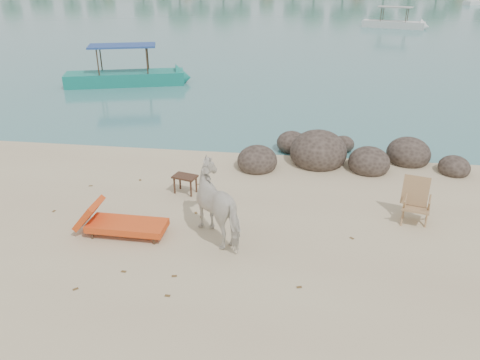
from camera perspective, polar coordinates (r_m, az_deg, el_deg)
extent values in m
ellipsoid|color=#2D241E|center=(13.16, 2.11, 2.23)|extent=(1.13, 1.24, 0.85)
ellipsoid|color=#2D241E|center=(13.73, 9.51, 3.29)|extent=(1.64, 1.81, 1.23)
ellipsoid|color=#2D241E|center=(13.52, 15.44, 1.95)|extent=(1.15, 1.26, 0.86)
ellipsoid|color=#2D241E|center=(14.46, 19.81, 2.94)|extent=(1.24, 1.37, 0.93)
ellipsoid|color=#2D241E|center=(14.14, 24.62, 1.30)|extent=(0.84, 0.93, 0.63)
ellipsoid|color=#2D241E|center=(14.71, 6.30, 4.44)|extent=(0.93, 1.02, 0.70)
ellipsoid|color=#2D241E|center=(14.96, 12.47, 4.17)|extent=(0.68, 0.74, 0.51)
imported|color=silver|center=(9.65, -2.25, -3.00)|extent=(1.82, 1.87, 1.52)
plane|color=brown|center=(8.47, -8.82, -13.91)|extent=(0.10, 0.10, 0.00)
plane|color=brown|center=(11.74, -21.72, -3.67)|extent=(0.11, 0.11, 0.00)
plane|color=brown|center=(12.25, -5.06, -0.65)|extent=(0.12, 0.12, 0.00)
plane|color=brown|center=(8.90, -8.00, -11.67)|extent=(0.12, 0.12, 0.00)
plane|color=brown|center=(10.70, -4.72, -4.65)|extent=(0.13, 0.13, 0.00)
plane|color=brown|center=(8.62, 7.22, -12.98)|extent=(0.13, 0.13, 0.00)
plane|color=brown|center=(10.89, -5.39, -4.14)|extent=(0.13, 0.13, 0.00)
plane|color=brown|center=(12.72, -12.07, -0.12)|extent=(0.13, 0.13, 0.00)
plane|color=brown|center=(10.17, 13.45, -7.05)|extent=(0.14, 0.14, 0.00)
plane|color=brown|center=(9.19, -13.98, -10.92)|extent=(0.10, 0.10, 0.00)
plane|color=brown|center=(9.00, -19.39, -12.57)|extent=(0.14, 0.14, 0.00)
plane|color=brown|center=(12.72, -17.73, -0.80)|extent=(0.12, 0.12, 0.00)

